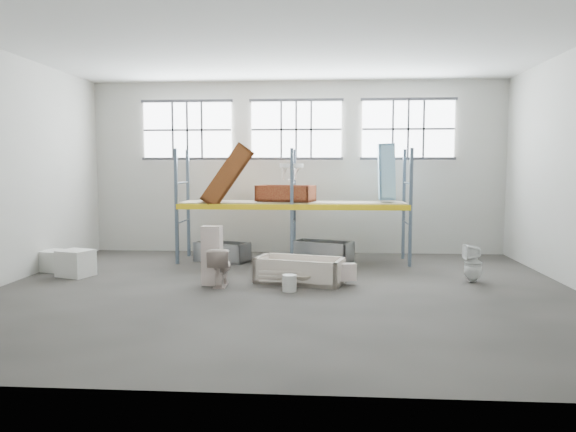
# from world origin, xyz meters

# --- Properties ---
(floor) EXTENTS (12.00, 10.00, 0.10)m
(floor) POSITION_xyz_m (0.00, 0.00, -0.05)
(floor) COLOR #4D4842
(floor) RESTS_ON ground
(ceiling) EXTENTS (12.00, 10.00, 0.10)m
(ceiling) POSITION_xyz_m (0.00, 0.00, 5.05)
(ceiling) COLOR silver
(ceiling) RESTS_ON ground
(wall_back) EXTENTS (12.00, 0.10, 5.00)m
(wall_back) POSITION_xyz_m (0.00, 5.05, 2.50)
(wall_back) COLOR #AEABA0
(wall_back) RESTS_ON ground
(wall_front) EXTENTS (12.00, 0.10, 5.00)m
(wall_front) POSITION_xyz_m (0.00, -5.05, 2.50)
(wall_front) COLOR #A5A399
(wall_front) RESTS_ON ground
(window_left) EXTENTS (2.60, 0.04, 1.60)m
(window_left) POSITION_xyz_m (-3.20, 4.94, 3.60)
(window_left) COLOR white
(window_left) RESTS_ON wall_back
(window_mid) EXTENTS (2.60, 0.04, 1.60)m
(window_mid) POSITION_xyz_m (0.00, 4.94, 3.60)
(window_mid) COLOR white
(window_mid) RESTS_ON wall_back
(window_right) EXTENTS (2.60, 0.04, 1.60)m
(window_right) POSITION_xyz_m (3.20, 4.94, 3.60)
(window_right) COLOR white
(window_right) RESTS_ON wall_back
(rack_upright_la) EXTENTS (0.08, 0.08, 3.00)m
(rack_upright_la) POSITION_xyz_m (-3.00, 2.90, 1.50)
(rack_upright_la) COLOR slate
(rack_upright_la) RESTS_ON floor
(rack_upright_lb) EXTENTS (0.08, 0.08, 3.00)m
(rack_upright_lb) POSITION_xyz_m (-3.00, 4.10, 1.50)
(rack_upright_lb) COLOR slate
(rack_upright_lb) RESTS_ON floor
(rack_upright_ma) EXTENTS (0.08, 0.08, 3.00)m
(rack_upright_ma) POSITION_xyz_m (0.00, 2.90, 1.50)
(rack_upright_ma) COLOR slate
(rack_upright_ma) RESTS_ON floor
(rack_upright_mb) EXTENTS (0.08, 0.08, 3.00)m
(rack_upright_mb) POSITION_xyz_m (0.00, 4.10, 1.50)
(rack_upright_mb) COLOR slate
(rack_upright_mb) RESTS_ON floor
(rack_upright_ra) EXTENTS (0.08, 0.08, 3.00)m
(rack_upright_ra) POSITION_xyz_m (3.00, 2.90, 1.50)
(rack_upright_ra) COLOR slate
(rack_upright_ra) RESTS_ON floor
(rack_upright_rb) EXTENTS (0.08, 0.08, 3.00)m
(rack_upright_rb) POSITION_xyz_m (3.00, 4.10, 1.50)
(rack_upright_rb) COLOR slate
(rack_upright_rb) RESTS_ON floor
(rack_beam_front) EXTENTS (6.00, 0.10, 0.14)m
(rack_beam_front) POSITION_xyz_m (0.00, 2.90, 1.50)
(rack_beam_front) COLOR yellow
(rack_beam_front) RESTS_ON floor
(rack_beam_back) EXTENTS (6.00, 0.10, 0.14)m
(rack_beam_back) POSITION_xyz_m (0.00, 4.10, 1.50)
(rack_beam_back) COLOR yellow
(rack_beam_back) RESTS_ON floor
(shelf_deck) EXTENTS (5.90, 1.10, 0.03)m
(shelf_deck) POSITION_xyz_m (0.00, 3.50, 1.58)
(shelf_deck) COLOR gray
(shelf_deck) RESTS_ON floor
(wet_patch) EXTENTS (1.80, 1.80, 0.00)m
(wet_patch) POSITION_xyz_m (0.00, 2.70, 0.00)
(wet_patch) COLOR black
(wet_patch) RESTS_ON floor
(bathtub_beige) EXTENTS (2.04, 1.33, 0.55)m
(bathtub_beige) POSITION_xyz_m (0.30, 0.82, 0.28)
(bathtub_beige) COLOR beige
(bathtub_beige) RESTS_ON floor
(cistern_spare) EXTENTS (0.41, 0.26, 0.37)m
(cistern_spare) POSITION_xyz_m (1.33, 0.65, 0.28)
(cistern_spare) COLOR beige
(cistern_spare) RESTS_ON bathtub_beige
(sink_in_tub) EXTENTS (0.61, 0.61, 0.16)m
(sink_in_tub) POSITION_xyz_m (0.41, 0.47, 0.16)
(sink_in_tub) COLOR beige
(sink_in_tub) RESTS_ON bathtub_beige
(toilet_beige) EXTENTS (0.50, 0.83, 0.83)m
(toilet_beige) POSITION_xyz_m (-1.37, 0.39, 0.41)
(toilet_beige) COLOR beige
(toilet_beige) RESTS_ON floor
(cistern_tall) EXTENTS (0.44, 0.31, 1.27)m
(cistern_tall) POSITION_xyz_m (-1.55, 0.44, 0.64)
(cistern_tall) COLOR beige
(cistern_tall) RESTS_ON floor
(toilet_white) EXTENTS (0.41, 0.40, 0.84)m
(toilet_white) POSITION_xyz_m (4.09, 1.13, 0.42)
(toilet_white) COLOR white
(toilet_white) RESTS_ON floor
(steel_tub_left) EXTENTS (1.55, 1.10, 0.52)m
(steel_tub_left) POSITION_xyz_m (-1.89, 3.32, 0.26)
(steel_tub_left) COLOR #A1A3A8
(steel_tub_left) RESTS_ON floor
(steel_tub_right) EXTENTS (1.69, 1.26, 0.56)m
(steel_tub_right) POSITION_xyz_m (0.80, 3.41, 0.28)
(steel_tub_right) COLOR #A8ACB0
(steel_tub_right) RESTS_ON floor
(rust_tub_flat) EXTENTS (1.65, 1.11, 0.42)m
(rust_tub_flat) POSITION_xyz_m (-0.21, 3.57, 1.82)
(rust_tub_flat) COLOR #985529
(rust_tub_flat) RESTS_ON shelf_deck
(rust_tub_tilted) EXTENTS (1.56, 1.09, 1.74)m
(rust_tub_tilted) POSITION_xyz_m (-1.75, 3.35, 2.29)
(rust_tub_tilted) COLOR brown
(rust_tub_tilted) RESTS_ON shelf_deck
(sink_on_shelf) EXTENTS (0.77, 0.69, 0.56)m
(sink_on_shelf) POSITION_xyz_m (-0.02, 3.18, 2.09)
(sink_on_shelf) COLOR white
(sink_on_shelf) RESTS_ON rust_tub_flat
(blue_tub_upright) EXTENTS (0.49, 0.70, 1.47)m
(blue_tub_upright) POSITION_xyz_m (2.46, 3.57, 2.40)
(blue_tub_upright) COLOR #9AD3F4
(blue_tub_upright) RESTS_ON shelf_deck
(bucket) EXTENTS (0.35, 0.35, 0.34)m
(bucket) POSITION_xyz_m (0.14, -0.02, 0.17)
(bucket) COLOR beige
(bucket) RESTS_ON floor
(carton_near) EXTENTS (0.87, 0.81, 0.61)m
(carton_near) POSITION_xyz_m (-4.91, 1.16, 0.30)
(carton_near) COLOR silver
(carton_near) RESTS_ON floor
(carton_far) EXTENTS (0.74, 0.74, 0.50)m
(carton_far) POSITION_xyz_m (-5.73, 1.76, 0.25)
(carton_far) COLOR silver
(carton_far) RESTS_ON floor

